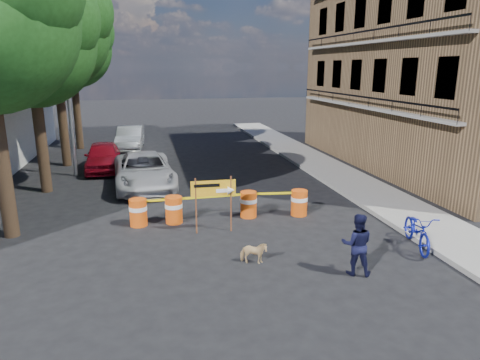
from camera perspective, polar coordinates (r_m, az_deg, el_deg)
name	(u,v)px	position (r m, az deg, el deg)	size (l,w,h in m)	color
ground	(242,242)	(12.79, 0.30, -8.32)	(120.00, 120.00, 0.00)	black
sidewalk_east	(346,179)	(20.17, 13.90, 0.16)	(2.40, 40.00, 0.15)	gray
apartment_building	(443,47)	(24.34, 25.49, 15.73)	(8.00, 16.00, 12.00)	#906C49
tree_mid_a	(31,41)	(18.97, -26.10, 16.34)	(5.25, 5.00, 8.68)	#332316
tree_mid_b	(55,32)	(23.90, -23.47, 17.70)	(5.67, 5.40, 9.62)	#332316
tree_far	(72,47)	(28.81, -21.51, 16.19)	(5.04, 4.80, 8.84)	#332316
streetlamp	(68,82)	(21.25, -21.91, 12.02)	(1.25, 0.18, 8.00)	gray
barrel_far_left	(138,212)	(14.31, -13.42, -4.15)	(0.58, 0.58, 0.90)	#ED570D
barrel_mid_left	(174,209)	(14.34, -8.82, -3.87)	(0.58, 0.58, 0.90)	#ED570D
barrel_mid_right	(249,204)	(14.73, 1.15, -3.19)	(0.58, 0.58, 0.90)	#ED570D
barrel_far_right	(299,202)	(15.04, 7.90, -2.95)	(0.58, 0.58, 0.90)	#ED570D
detour_sign	(219,192)	(13.16, -2.81, -1.64)	(1.39, 0.26, 1.78)	#592D19
pedestrian	(357,244)	(11.05, 15.31, -8.26)	(0.77, 0.60, 1.58)	black
bicycle	(419,214)	(13.10, 22.79, -4.20)	(0.71, 1.07, 2.03)	#141EA9
dog	(254,253)	(11.38, 1.81, -9.70)	(0.33, 0.72, 0.61)	#E6C083
suv_white	(144,171)	(18.78, -12.68, 1.22)	(2.41, 5.23, 1.45)	silver
sedan_red	(103,156)	(22.45, -17.79, 3.01)	(1.67, 4.14, 1.41)	maroon
sedan_silver	(130,138)	(27.94, -14.44, 5.46)	(1.51, 4.32, 1.42)	silver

